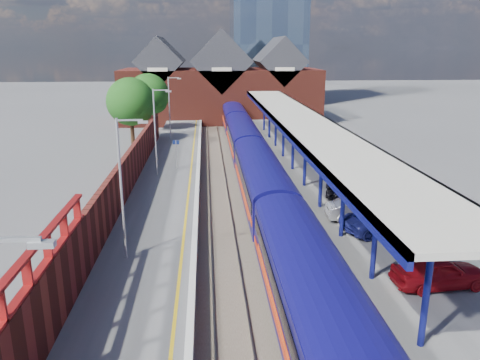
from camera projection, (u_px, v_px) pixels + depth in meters
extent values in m
plane|color=#5B5B5E|center=(230.00, 162.00, 47.12)|extent=(240.00, 240.00, 0.00)
cube|color=#473D33|center=(237.00, 191.00, 37.52)|extent=(6.00, 76.00, 0.06)
cube|color=slate|center=(209.00, 191.00, 37.33)|extent=(0.07, 76.00, 0.14)
cube|color=slate|center=(227.00, 190.00, 37.44)|extent=(0.07, 76.00, 0.14)
cube|color=slate|center=(247.00, 190.00, 37.55)|extent=(0.07, 76.00, 0.14)
cube|color=slate|center=(265.00, 189.00, 37.65)|extent=(0.07, 76.00, 0.14)
cube|color=#565659|center=(168.00, 187.00, 37.00)|extent=(5.00, 76.00, 1.00)
cube|color=#565659|center=(311.00, 184.00, 37.81)|extent=(6.00, 76.00, 1.00)
cube|color=silver|center=(197.00, 180.00, 37.02)|extent=(0.30, 76.00, 0.05)
cube|color=silver|center=(276.00, 178.00, 37.47)|extent=(0.30, 76.00, 0.05)
cube|color=yellow|center=(190.00, 180.00, 36.98)|extent=(0.14, 76.00, 0.01)
cube|color=#0F0C58|center=(313.00, 301.00, 17.62)|extent=(2.82, 16.00, 2.50)
cube|color=#0F0C58|center=(314.00, 271.00, 17.28)|extent=(2.82, 16.00, 0.60)
cube|color=#0F0C58|center=(261.00, 181.00, 33.55)|extent=(2.82, 16.00, 2.50)
cube|color=#0F0C58|center=(262.00, 164.00, 33.21)|extent=(2.82, 16.00, 0.60)
cube|color=#0F0C58|center=(243.00, 138.00, 49.48)|extent=(2.82, 16.00, 2.50)
cube|color=#0F0C58|center=(243.00, 126.00, 49.14)|extent=(2.82, 16.00, 0.60)
cube|color=#0F0C58|center=(234.00, 116.00, 65.41)|extent=(2.82, 16.00, 2.50)
cube|color=#0F0C58|center=(234.00, 107.00, 65.07)|extent=(2.82, 16.00, 0.60)
cube|color=black|center=(234.00, 151.00, 41.29)|extent=(0.04, 60.54, 0.70)
cube|color=#FA4710|center=(234.00, 160.00, 41.51)|extent=(0.03, 55.27, 0.30)
cube|color=red|center=(234.00, 162.00, 41.58)|extent=(0.03, 55.27, 0.30)
cube|color=black|center=(231.00, 122.00, 71.22)|extent=(2.00, 2.40, 0.60)
cylinder|color=navy|center=(427.00, 292.00, 15.92)|extent=(0.24, 0.24, 4.20)
cylinder|color=navy|center=(375.00, 235.00, 20.72)|extent=(0.24, 0.24, 4.20)
cylinder|color=navy|center=(343.00, 200.00, 25.52)|extent=(0.24, 0.24, 4.20)
cylinder|color=navy|center=(321.00, 176.00, 30.32)|extent=(0.24, 0.24, 4.20)
cylinder|color=navy|center=(305.00, 158.00, 35.11)|extent=(0.24, 0.24, 4.20)
cylinder|color=navy|center=(293.00, 145.00, 39.91)|extent=(0.24, 0.24, 4.20)
cylinder|color=navy|center=(283.00, 135.00, 44.71)|extent=(0.24, 0.24, 4.20)
cylinder|color=navy|center=(276.00, 126.00, 49.51)|extent=(0.24, 0.24, 4.20)
cylinder|color=navy|center=(269.00, 119.00, 54.31)|extent=(0.24, 0.24, 4.20)
cylinder|color=navy|center=(264.00, 114.00, 59.10)|extent=(0.24, 0.24, 4.20)
cube|color=beige|center=(302.00, 121.00, 38.38)|extent=(4.50, 52.00, 0.25)
cube|color=navy|center=(276.00, 123.00, 38.26)|extent=(0.20, 52.00, 0.55)
cube|color=navy|center=(328.00, 122.00, 38.57)|extent=(0.20, 52.00, 0.55)
cube|color=#A5A8AA|center=(6.00, 240.00, 8.09)|extent=(1.20, 0.08, 0.08)
cube|color=#A5A8AA|center=(42.00, 244.00, 8.16)|extent=(0.45, 0.18, 0.12)
cylinder|color=#A5A8AA|center=(122.00, 191.00, 22.40)|extent=(0.12, 0.12, 7.00)
cube|color=#A5A8AA|center=(130.00, 120.00, 21.52)|extent=(1.20, 0.08, 0.08)
cube|color=#A5A8AA|center=(143.00, 122.00, 21.59)|extent=(0.45, 0.18, 0.12)
cylinder|color=#A5A8AA|center=(155.00, 133.00, 37.76)|extent=(0.12, 0.12, 7.00)
cube|color=#A5A8AA|center=(161.00, 90.00, 36.88)|extent=(1.20, 0.08, 0.08)
cube|color=#A5A8AA|center=(168.00, 91.00, 36.95)|extent=(0.45, 0.18, 0.12)
cylinder|color=#A5A8AA|center=(169.00, 108.00, 53.11)|extent=(0.12, 0.12, 7.00)
cube|color=#A5A8AA|center=(174.00, 78.00, 52.23)|extent=(1.20, 0.08, 0.08)
cube|color=#A5A8AA|center=(179.00, 79.00, 52.30)|extent=(0.45, 0.18, 0.12)
cylinder|color=#A5A8AA|center=(176.00, 154.00, 40.40)|extent=(0.08, 0.08, 2.50)
cube|color=#0C194C|center=(176.00, 142.00, 40.11)|extent=(0.55, 0.06, 0.35)
cube|color=#5E2118|center=(120.00, 186.00, 30.54)|extent=(0.35, 50.00, 2.80)
cube|color=maroon|center=(12.00, 273.00, 13.57)|extent=(0.30, 15.00, 0.12)
cube|color=maroon|center=(17.00, 302.00, 13.83)|extent=(0.30, 15.00, 0.12)
cube|color=maroon|center=(0.00, 307.00, 12.75)|extent=(0.30, 0.12, 1.00)
cube|color=maroon|center=(27.00, 273.00, 14.67)|extent=(0.30, 0.12, 1.00)
cube|color=maroon|center=(48.00, 247.00, 16.59)|extent=(0.30, 0.12, 1.00)
cube|color=maroon|center=(64.00, 226.00, 18.51)|extent=(0.30, 0.12, 1.00)
cube|color=maroon|center=(77.00, 209.00, 20.43)|extent=(0.30, 0.12, 1.00)
cube|color=#5E2118|center=(221.00, 95.00, 72.90)|extent=(30.00, 12.00, 8.00)
cube|color=#232328|center=(161.00, 61.00, 70.85)|extent=(7.13, 12.00, 7.13)
cube|color=#232328|center=(220.00, 61.00, 71.49)|extent=(9.16, 12.00, 9.16)
cube|color=#232328|center=(279.00, 61.00, 72.12)|extent=(7.13, 12.00, 7.13)
cube|color=beige|center=(157.00, 70.00, 65.32)|extent=(2.80, 0.15, 0.50)
cube|color=beige|center=(222.00, 69.00, 65.95)|extent=(2.80, 0.15, 0.50)
cube|color=beige|center=(285.00, 69.00, 66.59)|extent=(2.80, 0.15, 0.50)
cube|color=slate|center=(268.00, 0.00, 90.37)|extent=(14.00, 14.00, 40.00)
cylinder|color=#382314|center=(133.00, 134.00, 51.59)|extent=(0.44, 0.44, 4.00)
sphere|color=#1C4412|center=(131.00, 102.00, 50.64)|extent=(5.20, 5.20, 5.20)
sphere|color=#1C4412|center=(138.00, 109.00, 50.41)|extent=(3.20, 3.20, 3.20)
cylinder|color=#382314|center=(150.00, 122.00, 59.34)|extent=(0.44, 0.44, 4.00)
sphere|color=#1C4412|center=(148.00, 95.00, 58.39)|extent=(5.20, 5.20, 5.20)
sphere|color=#1C4412|center=(155.00, 101.00, 58.15)|extent=(3.20, 3.20, 3.20)
imported|color=#A00D15|center=(439.00, 272.00, 20.38)|extent=(4.24, 2.00, 1.40)
imported|color=#ADADB2|center=(360.00, 210.00, 28.32)|extent=(4.10, 1.55, 1.34)
imported|color=black|center=(354.00, 193.00, 31.93)|extent=(4.15, 2.61, 1.12)
imported|color=navy|center=(382.00, 220.00, 26.61)|extent=(5.20, 3.57, 1.32)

